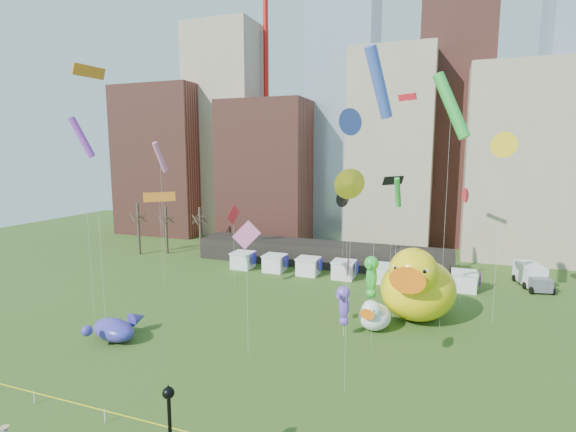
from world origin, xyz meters
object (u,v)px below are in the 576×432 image
at_px(seahorse_green, 371,273).
at_px(lamppost, 170,427).
at_px(box_truck, 531,276).
at_px(seahorse_purple, 344,303).
at_px(small_duck, 374,315).
at_px(big_duck, 417,286).
at_px(whale_inflatable, 115,329).

relative_size(seahorse_green, lamppost, 1.12).
distance_m(lamppost, box_truck, 49.46).
height_order(seahorse_purple, lamppost, lamppost).
height_order(small_duck, lamppost, lamppost).
xyz_separation_m(big_duck, whale_inflatable, (-25.27, -14.12, -2.61)).
distance_m(big_duck, box_truck, 21.02).
distance_m(big_duck, small_duck, 5.80).
bearing_deg(whale_inflatable, seahorse_green, 48.69).
distance_m(seahorse_purple, box_truck, 29.78).
height_order(big_duck, box_truck, big_duck).
bearing_deg(small_duck, seahorse_green, 114.25).
height_order(small_duck, box_truck, small_duck).
relative_size(small_duck, seahorse_purple, 0.91).
bearing_deg(lamppost, seahorse_purple, 79.34).
bearing_deg(lamppost, seahorse_green, 78.58).
distance_m(seahorse_green, seahorse_purple, 6.26).
bearing_deg(box_truck, seahorse_purple, -142.56).
distance_m(whale_inflatable, lamppost, 20.47).
relative_size(small_duck, seahorse_green, 0.69).
relative_size(big_duck, lamppost, 1.87).
height_order(seahorse_green, seahorse_purple, seahorse_green).
bearing_deg(box_truck, lamppost, -130.64).
bearing_deg(seahorse_purple, box_truck, 69.69).
bearing_deg(small_duck, lamppost, -95.15).
relative_size(big_duck, seahorse_green, 1.67).
bearing_deg(whale_inflatable, box_truck, 54.32).
distance_m(small_duck, seahorse_purple, 3.89).
bearing_deg(whale_inflatable, seahorse_purple, 37.10).
bearing_deg(seahorse_purple, seahorse_green, 95.00).
height_order(big_duck, seahorse_purple, big_duck).
xyz_separation_m(seahorse_purple, lamppost, (-3.93, -20.88, 0.20)).
bearing_deg(small_duck, seahorse_purple, -123.51).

